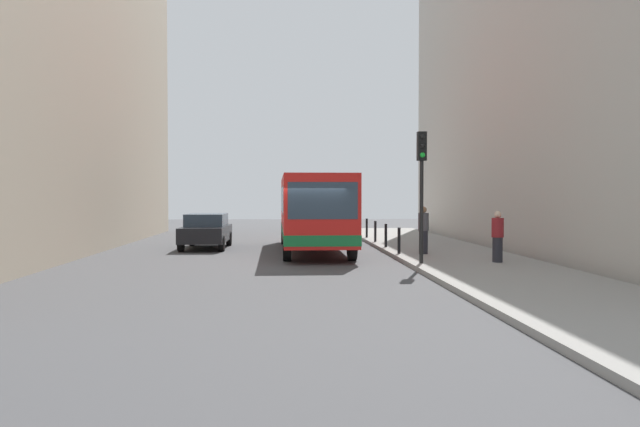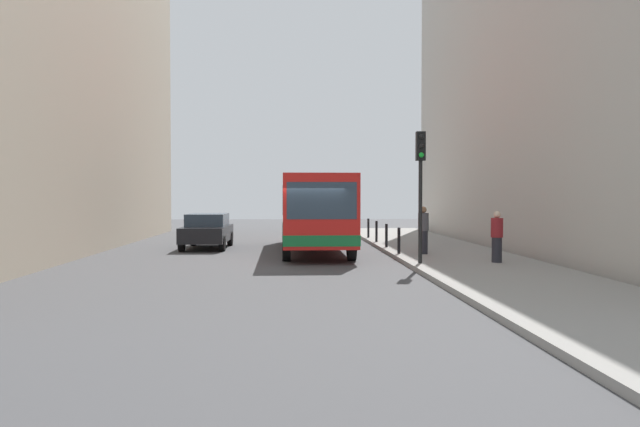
{
  "view_description": "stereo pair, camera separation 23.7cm",
  "coord_description": "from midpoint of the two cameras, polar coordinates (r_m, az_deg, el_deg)",
  "views": [
    {
      "loc": [
        -0.79,
        -21.96,
        2.28
      ],
      "look_at": [
        0.62,
        2.53,
        1.59
      ],
      "focal_mm": 36.82,
      "sensor_mm": 36.0,
      "label": 1
    },
    {
      "loc": [
        -0.55,
        -21.97,
        2.28
      ],
      "look_at": [
        0.62,
        2.53,
        1.59
      ],
      "focal_mm": 36.82,
      "sensor_mm": 36.0,
      "label": 2
    }
  ],
  "objects": [
    {
      "name": "bollard_near",
      "position": [
        24.0,
        6.6,
        -2.35
      ],
      "size": [
        0.11,
        0.11,
        0.95
      ],
      "primitive_type": "cylinder",
      "color": "black",
      "rests_on": "sidewalk"
    },
    {
      "name": "bollard_far",
      "position": [
        29.99,
        4.6,
        -1.55
      ],
      "size": [
        0.11,
        0.11,
        0.95
      ],
      "primitive_type": "cylinder",
      "color": "black",
      "rests_on": "sidewalk"
    },
    {
      "name": "pedestrian_mid_sidewalk",
      "position": [
        23.99,
        8.7,
        -1.45
      ],
      "size": [
        0.38,
        0.38,
        1.71
      ],
      "rotation": [
        0.0,
        0.0,
        0.6
      ],
      "color": "#26262D",
      "rests_on": "sidewalk"
    },
    {
      "name": "sidewalk",
      "position": [
        22.9,
        12.12,
        -3.95
      ],
      "size": [
        4.4,
        40.0,
        0.15
      ],
      "primitive_type": "cube",
      "color": "gray",
      "rests_on": "ground"
    },
    {
      "name": "ground_plane",
      "position": [
        22.1,
        -1.55,
        -4.31
      ],
      "size": [
        80.0,
        80.0,
        0.0
      ],
      "primitive_type": "plane",
      "color": "#424244"
    },
    {
      "name": "traffic_light",
      "position": [
        20.66,
        8.51,
        3.61
      ],
      "size": [
        0.28,
        0.33,
        4.1
      ],
      "color": "black",
      "rests_on": "sidewalk"
    },
    {
      "name": "building_right",
      "position": [
        29.24,
        21.94,
        12.72
      ],
      "size": [
        7.0,
        32.0,
        15.94
      ],
      "primitive_type": "cube",
      "color": "#BCB7AD",
      "rests_on": "ground"
    },
    {
      "name": "bollard_farthest",
      "position": [
        33.0,
        3.88,
        -1.27
      ],
      "size": [
        0.11,
        0.11,
        0.95
      ],
      "primitive_type": "cylinder",
      "color": "black",
      "rests_on": "sidewalk"
    },
    {
      "name": "bus",
      "position": [
        26.63,
        -0.86,
        0.42
      ],
      "size": [
        2.62,
        11.04,
        3.0
      ],
      "rotation": [
        0.0,
        0.0,
        3.15
      ],
      "color": "red",
      "rests_on": "ground"
    },
    {
      "name": "building_left",
      "position": [
        28.85,
        -26.11,
        14.21
      ],
      "size": [
        7.0,
        32.0,
        17.3
      ],
      "primitive_type": "cube",
      "color": "#B2A38C",
      "rests_on": "ground"
    },
    {
      "name": "bollard_mid",
      "position": [
        26.99,
        5.49,
        -1.91
      ],
      "size": [
        0.11,
        0.11,
        0.95
      ],
      "primitive_type": "cylinder",
      "color": "black",
      "rests_on": "sidewalk"
    },
    {
      "name": "pedestrian_near_signal",
      "position": [
        21.49,
        14.87,
        -1.97
      ],
      "size": [
        0.38,
        0.38,
        1.62
      ],
      "rotation": [
        0.0,
        0.0,
        3.94
      ],
      "color": "#26262D",
      "rests_on": "sidewalk"
    },
    {
      "name": "car_beside_bus",
      "position": [
        28.44,
        -10.09,
        -1.43
      ],
      "size": [
        1.92,
        4.43,
        1.48
      ],
      "rotation": [
        0.0,
        0.0,
        3.13
      ],
      "color": "black",
      "rests_on": "ground"
    }
  ]
}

